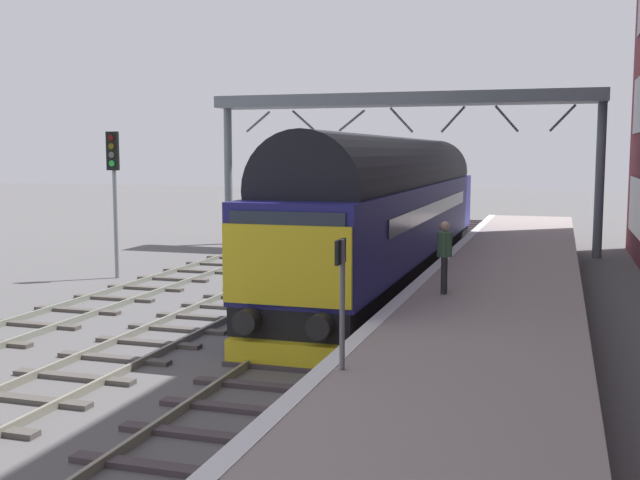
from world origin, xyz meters
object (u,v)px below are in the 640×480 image
diesel_locomotive (392,207)px  waiting_passenger (445,250)px  platform_number_sign (341,284)px  signal_post_far (114,183)px

diesel_locomotive → waiting_passenger: diesel_locomotive is taller
platform_number_sign → waiting_passenger: 6.69m
diesel_locomotive → waiting_passenger: size_ratio=12.22×
diesel_locomotive → platform_number_sign: size_ratio=10.36×
platform_number_sign → waiting_passenger: size_ratio=1.18×
waiting_passenger → diesel_locomotive: bearing=19.3°
platform_number_sign → waiting_passenger: bearing=85.2°
diesel_locomotive → platform_number_sign: 13.14m
platform_number_sign → waiting_passenger: (0.56, 6.66, -0.30)m
diesel_locomotive → signal_post_far: 9.22m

